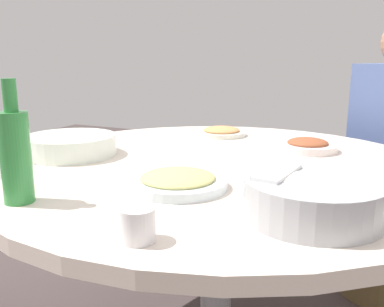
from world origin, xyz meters
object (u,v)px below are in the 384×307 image
dish_shrimp (222,132)px  rice_bowl (313,198)px  tea_cup_side (6,165)px  stool_for_diner_left (383,247)px  dish_stirfry (308,145)px  dish_noodles (178,181)px  round_dining_table (217,184)px  soup_bowl (71,146)px  tea_cup_near (137,224)px  green_bottle (15,154)px

dish_shrimp → rice_bowl: bearing=-147.3°
tea_cup_side → stool_for_diner_left: (1.16, -0.95, -0.54)m
dish_stirfry → stool_for_diner_left: (0.49, -0.28, -0.53)m
rice_bowl → dish_noodles: size_ratio=1.13×
tea_cup_side → round_dining_table: bearing=-49.3°
soup_bowl → tea_cup_near: soup_bowl is taller
round_dining_table → stool_for_diner_left: round_dining_table is taller
soup_bowl → dish_shrimp: soup_bowl is taller
green_bottle → rice_bowl: bearing=-73.4°
soup_bowl → tea_cup_near: size_ratio=4.90×
round_dining_table → tea_cup_side: (-0.39, 0.45, 0.10)m
dish_shrimp → stool_for_diner_left: size_ratio=0.46×
dish_noodles → green_bottle: size_ratio=0.90×
soup_bowl → dish_noodles: size_ratio=1.28×
round_dining_table → dish_shrimp: 0.46m
dish_shrimp → dish_noodles: bearing=-167.3°
green_bottle → stool_for_diner_left: size_ratio=0.62×
soup_bowl → tea_cup_near: 0.72m
round_dining_table → dish_stirfry: bearing=-37.5°
rice_bowl → dish_stirfry: size_ratio=1.38×
dish_noodles → green_bottle: green_bottle is taller
round_dining_table → stool_for_diner_left: (0.77, -0.50, -0.44)m
dish_shrimp → soup_bowl: bearing=149.5°
round_dining_table → soup_bowl: bearing=103.7°
round_dining_table → green_bottle: bearing=153.0°
green_bottle → stool_for_diner_left: 1.62m
dish_stirfry → stool_for_diner_left: dish_stirfry is taller
rice_bowl → dish_stirfry: bearing=10.9°
rice_bowl → tea_cup_side: 0.79m
soup_bowl → dish_stirfry: size_ratio=1.57×
tea_cup_side → dish_noodles: bearing=-76.4°
soup_bowl → green_bottle: green_bottle is taller
tea_cup_near → rice_bowl: bearing=-46.9°
dish_shrimp → stool_for_diner_left: (0.34, -0.65, -0.53)m
dish_stirfry → green_bottle: bearing=149.0°
stool_for_diner_left → dish_stirfry: bearing=150.3°
dish_noodles → stool_for_diner_left: (1.05, -0.49, -0.53)m
soup_bowl → stool_for_diner_left: 1.42m
dish_stirfry → green_bottle: (-0.80, 0.48, 0.09)m
dish_noodles → tea_cup_side: bearing=103.6°
tea_cup_side → soup_bowl: bearing=3.8°
dish_noodles → green_bottle: (-0.24, 0.27, 0.09)m
dish_stirfry → dish_shrimp: dish_stirfry is taller
round_dining_table → green_bottle: green_bottle is taller
rice_bowl → stool_for_diner_left: bearing=-8.1°
dish_noodles → dish_shrimp: bearing=12.7°
dish_noodles → stool_for_diner_left: dish_noodles is taller
dish_noodles → green_bottle: 0.37m
dish_stirfry → tea_cup_side: bearing=135.1°
dish_shrimp → green_bottle: (-0.95, 0.11, 0.09)m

